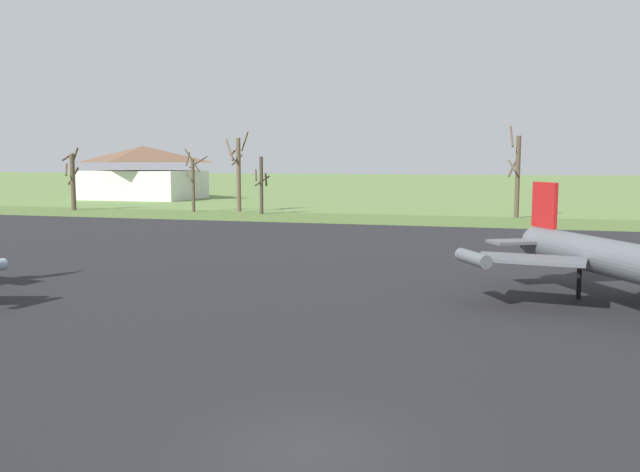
# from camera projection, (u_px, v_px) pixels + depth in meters

# --- Properties ---
(ground_plane) EXTENTS (600.00, 600.00, 0.00)m
(ground_plane) POSITION_uv_depth(u_px,v_px,m) (307.00, 452.00, 13.31)
(ground_plane) COLOR #607F42
(asphalt_apron) EXTENTS (107.54, 59.44, 0.05)m
(asphalt_apron) POSITION_uv_depth(u_px,v_px,m) (422.00, 289.00, 30.33)
(asphalt_apron) COLOR black
(asphalt_apron) RESTS_ON ground
(grass_verge_strip) EXTENTS (167.54, 12.00, 0.06)m
(grass_verge_strip) POSITION_uv_depth(u_px,v_px,m) (469.00, 222.00, 64.43)
(grass_verge_strip) COLOR #526C33
(grass_verge_strip) RESTS_ON ground
(jet_fighter_front_right) EXTENTS (11.00, 14.44, 4.91)m
(jet_fighter_front_right) POSITION_uv_depth(u_px,v_px,m) (629.00, 261.00, 24.77)
(jet_fighter_front_right) COLOR #565B60
(jet_fighter_front_right) RESTS_ON ground
(bare_tree_far_left) EXTENTS (1.85, 2.10, 7.57)m
(bare_tree_far_left) POSITION_uv_depth(u_px,v_px,m) (73.00, 180.00, 79.04)
(bare_tree_far_left) COLOR brown
(bare_tree_far_left) RESTS_ON ground
(bare_tree_left_of_center) EXTENTS (2.49, 2.54, 7.31)m
(bare_tree_left_of_center) POSITION_uv_depth(u_px,v_px,m) (193.00, 181.00, 76.63)
(bare_tree_left_of_center) COLOR brown
(bare_tree_left_of_center) RESTS_ON ground
(bare_tree_center) EXTENTS (3.00, 3.00, 9.34)m
(bare_tree_center) POSITION_uv_depth(u_px,v_px,m) (238.00, 170.00, 76.89)
(bare_tree_center) COLOR brown
(bare_tree_center) RESTS_ON ground
(bare_tree_right_of_center) EXTENTS (1.85, 2.00, 6.42)m
(bare_tree_right_of_center) POSITION_uv_depth(u_px,v_px,m) (261.00, 184.00, 73.24)
(bare_tree_right_of_center) COLOR #42382D
(bare_tree_right_of_center) RESTS_ON ground
(bare_tree_far_right) EXTENTS (1.28, 2.05, 9.58)m
(bare_tree_far_right) POSITION_uv_depth(u_px,v_px,m) (517.00, 174.00, 68.47)
(bare_tree_far_right) COLOR brown
(bare_tree_far_right) RESTS_ON ground
(visitor_building) EXTENTS (17.51, 13.60, 8.34)m
(visitor_building) POSITION_uv_depth(u_px,v_px,m) (143.00, 173.00, 104.50)
(visitor_building) COLOR silver
(visitor_building) RESTS_ON ground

